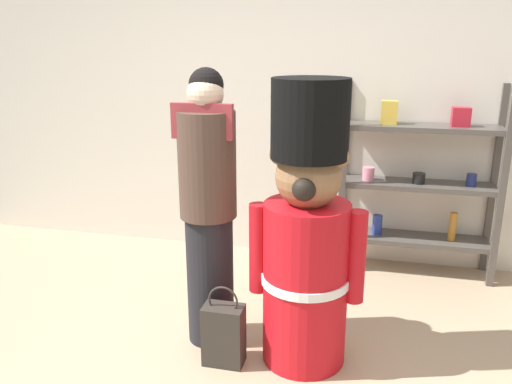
{
  "coord_description": "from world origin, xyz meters",
  "views": [
    {
      "loc": [
        0.63,
        -2.1,
        1.82
      ],
      "look_at": [
        -0.0,
        0.6,
        1.0
      ],
      "focal_mm": 35.9,
      "sensor_mm": 36.0,
      "label": 1
    }
  ],
  "objects_px": {
    "merchandise_shelf": "(418,181)",
    "person_shopper": "(208,207)",
    "teddy_bear_guard": "(307,238)",
    "shopping_bag": "(224,334)"
  },
  "relations": [
    {
      "from": "merchandise_shelf",
      "to": "shopping_bag",
      "type": "height_order",
      "value": "merchandise_shelf"
    },
    {
      "from": "teddy_bear_guard",
      "to": "shopping_bag",
      "type": "bearing_deg",
      "value": -159.99
    },
    {
      "from": "merchandise_shelf",
      "to": "person_shopper",
      "type": "bearing_deg",
      "value": -133.97
    },
    {
      "from": "person_shopper",
      "to": "teddy_bear_guard",
      "type": "bearing_deg",
      "value": -7.82
    },
    {
      "from": "teddy_bear_guard",
      "to": "shopping_bag",
      "type": "height_order",
      "value": "teddy_bear_guard"
    },
    {
      "from": "teddy_bear_guard",
      "to": "person_shopper",
      "type": "distance_m",
      "value": 0.62
    },
    {
      "from": "person_shopper",
      "to": "shopping_bag",
      "type": "height_order",
      "value": "person_shopper"
    },
    {
      "from": "teddy_bear_guard",
      "to": "shopping_bag",
      "type": "relative_size",
      "value": 3.33
    },
    {
      "from": "teddy_bear_guard",
      "to": "merchandise_shelf",
      "type": "bearing_deg",
      "value": 64.15
    },
    {
      "from": "teddy_bear_guard",
      "to": "person_shopper",
      "type": "relative_size",
      "value": 0.97
    }
  ]
}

